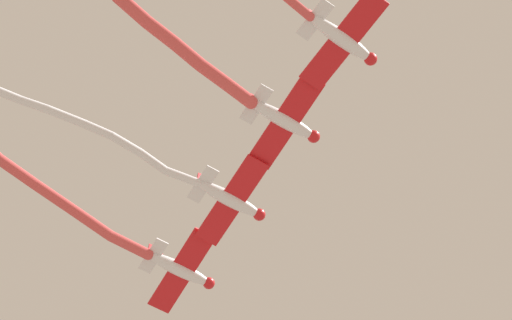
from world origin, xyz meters
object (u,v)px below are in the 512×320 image
at_px(airplane_lead, 343,39).
at_px(airplane_left_wing, 285,121).
at_px(airplane_slot, 181,270).
at_px(airplane_right_wing, 231,200).

distance_m(airplane_lead, airplane_left_wing, 7.08).
xyz_separation_m(airplane_left_wing, airplane_slot, (9.69, -10.33, 0.00)).
bearing_deg(airplane_left_wing, airplane_slot, 91.12).
height_order(airplane_left_wing, airplane_right_wing, airplane_left_wing).
relative_size(airplane_right_wing, airplane_slot, 0.99).
distance_m(airplane_right_wing, airplane_slot, 7.09).
bearing_deg(airplane_right_wing, airplane_slot, 91.17).
height_order(airplane_lead, airplane_left_wing, airplane_left_wing).
bearing_deg(airplane_lead, airplane_slot, 86.23).
relative_size(airplane_left_wing, airplane_slot, 0.99).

